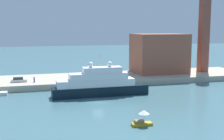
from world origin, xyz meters
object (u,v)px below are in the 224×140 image
object	(u,v)px
mooring_bollard	(82,81)
small_motorboat	(142,119)
bell_tower	(204,26)
harbor_building	(159,53)
large_yacht	(99,84)
parked_car	(19,80)
person_figure	(34,80)

from	to	relation	value
mooring_bollard	small_motorboat	bearing A→B (deg)	-82.46
bell_tower	mooring_bollard	world-z (taller)	bell_tower
harbor_building	bell_tower	world-z (taller)	bell_tower
small_motorboat	large_yacht	bearing A→B (deg)	94.89
harbor_building	parked_car	bearing A→B (deg)	-172.27
large_yacht	person_figure	distance (m)	20.22
large_yacht	person_figure	xyz separation A→B (m)	(-15.29, 13.22, -0.39)
person_figure	mooring_bollard	size ratio (longest dim) A/B	2.12
large_yacht	bell_tower	bearing A→B (deg)	24.72
bell_tower	small_motorboat	bearing A→B (deg)	-131.76
parked_car	mooring_bollard	distance (m)	17.69
person_figure	mooring_bollard	world-z (taller)	person_figure
small_motorboat	harbor_building	world-z (taller)	harbor_building
harbor_building	person_figure	bearing A→B (deg)	-169.23
small_motorboat	mooring_bollard	xyz separation A→B (m)	(-4.52, 34.12, 0.85)
person_figure	harbor_building	bearing A→B (deg)	10.77
bell_tower	parked_car	bearing A→B (deg)	-176.47
large_yacht	small_motorboat	world-z (taller)	large_yacht
small_motorboat	person_figure	xyz separation A→B (m)	(-17.37, 37.49, 1.23)
bell_tower	person_figure	xyz separation A→B (m)	(-55.59, -5.33, -14.74)
harbor_building	bell_tower	distance (m)	17.73
large_yacht	mooring_bollard	size ratio (longest dim) A/B	30.85
bell_tower	mooring_bollard	bearing A→B (deg)	-168.50
small_motorboat	person_figure	distance (m)	41.33
small_motorboat	mooring_bollard	size ratio (longest dim) A/B	4.65
parked_car	bell_tower	bearing A→B (deg)	3.53
bell_tower	mooring_bollard	xyz separation A→B (m)	(-42.74, -8.70, -15.11)
parked_car	harbor_building	bearing A→B (deg)	7.73
small_motorboat	parked_car	distance (m)	44.65
harbor_building	parked_car	size ratio (longest dim) A/B	3.91
large_yacht	mooring_bollard	bearing A→B (deg)	103.92
bell_tower	mooring_bollard	size ratio (longest dim) A/B	37.52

